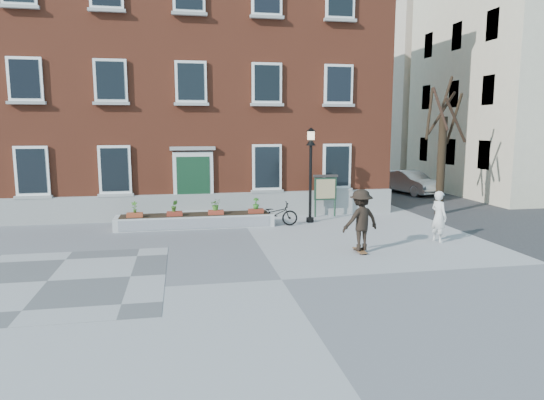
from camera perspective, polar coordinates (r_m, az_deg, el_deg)
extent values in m
plane|color=gray|center=(12.85, 1.13, -9.36)|extent=(100.00, 100.00, 0.00)
cube|color=#515153|center=(13.99, -24.93, -8.65)|extent=(6.00, 6.00, 0.01)
imported|color=black|center=(19.46, 0.33, -1.66)|extent=(1.88, 0.76, 0.97)
imported|color=#BBBDC0|center=(29.92, 15.93, 2.03)|extent=(2.38, 4.37, 1.37)
imported|color=silver|center=(17.67, 19.03, -1.86)|extent=(0.57, 0.73, 1.79)
cube|color=brown|center=(26.04, -9.78, 13.01)|extent=(18.00, 10.00, 12.00)
cube|color=gray|center=(21.12, -9.16, -0.77)|extent=(18.00, 0.24, 1.10)
cube|color=#ADADA8|center=(21.07, -9.12, -2.04)|extent=(2.60, 0.80, 0.20)
cube|color=#ADADA7|center=(21.18, -9.14, -1.43)|extent=(2.20, 0.50, 0.20)
cube|color=silver|center=(21.01, -9.23, 2.20)|extent=(1.70, 0.12, 2.50)
cube|color=#13361F|center=(20.97, -9.22, 1.92)|extent=(1.40, 0.06, 2.30)
cube|color=gray|center=(20.86, -9.32, 6.02)|extent=(1.90, 0.25, 0.15)
cube|color=white|center=(21.74, -26.40, 3.08)|extent=(1.30, 0.10, 2.00)
cube|color=black|center=(21.70, -26.44, 3.07)|extent=(1.08, 0.04, 1.78)
cube|color=#9D9D98|center=(21.80, -26.26, 0.30)|extent=(1.44, 0.20, 0.12)
cube|color=white|center=(21.75, -27.05, 12.56)|extent=(1.30, 0.10, 1.70)
cube|color=black|center=(21.70, -27.09, 12.57)|extent=(1.08, 0.04, 1.48)
cube|color=#979792|center=(21.63, -26.93, 10.17)|extent=(1.44, 0.20, 0.12)
cube|color=#ABACA6|center=(22.08, -27.61, 19.52)|extent=(1.44, 0.20, 0.12)
cube|color=white|center=(21.10, -18.00, 3.42)|extent=(1.30, 0.10, 2.00)
cube|color=black|center=(21.05, -18.02, 3.41)|extent=(1.08, 0.04, 1.78)
cube|color=#A9A8A3|center=(21.16, -17.89, 0.55)|extent=(1.44, 0.20, 0.12)
cube|color=silver|center=(21.11, -18.47, 13.20)|extent=(1.30, 0.10, 1.70)
cube|color=black|center=(21.06, -18.49, 13.21)|extent=(1.08, 0.04, 1.48)
cube|color=#999994|center=(20.99, -18.37, 10.74)|extent=(1.44, 0.20, 0.12)
cube|color=#A1A29D|center=(21.45, -18.86, 20.38)|extent=(1.44, 0.20, 0.12)
cube|color=white|center=(20.94, -9.52, 13.55)|extent=(1.30, 0.10, 1.70)
cube|color=black|center=(20.89, -9.51, 13.57)|extent=(1.08, 0.04, 1.48)
cube|color=#A5A5A0|center=(20.82, -9.45, 11.07)|extent=(1.44, 0.20, 0.12)
cube|color=#969691|center=(21.28, -9.70, 20.80)|extent=(1.44, 0.20, 0.12)
cube|color=white|center=(21.26, -0.60, 3.88)|extent=(1.30, 0.10, 2.00)
cube|color=black|center=(21.21, -0.57, 3.87)|extent=(1.08, 0.04, 1.78)
cube|color=gray|center=(21.31, -0.56, 1.03)|extent=(1.44, 0.20, 0.12)
cube|color=white|center=(21.26, -0.61, 13.59)|extent=(1.30, 0.10, 1.70)
cube|color=black|center=(21.21, -0.59, 13.61)|extent=(1.08, 0.04, 1.48)
cube|color=#A3A39E|center=(21.14, -0.58, 11.15)|extent=(1.44, 0.20, 0.12)
cube|color=#9B9B96|center=(21.60, -0.59, 20.74)|extent=(1.44, 0.20, 0.12)
cube|color=white|center=(22.04, 7.64, 3.98)|extent=(1.30, 0.10, 2.00)
cube|color=black|center=(22.00, 7.68, 3.97)|extent=(1.08, 0.04, 1.78)
cube|color=gray|center=(22.10, 7.63, 1.22)|extent=(1.44, 0.20, 0.12)
cube|color=white|center=(22.05, 7.83, 13.34)|extent=(1.30, 0.10, 1.70)
cube|color=black|center=(22.00, 7.88, 13.35)|extent=(1.08, 0.04, 1.48)
cube|color=#989893|center=(21.93, 7.83, 10.98)|extent=(1.44, 0.20, 0.12)
cube|color=#9E9E99|center=(22.37, 8.04, 20.23)|extent=(1.44, 0.20, 0.12)
cube|color=silver|center=(19.52, -9.00, -2.44)|extent=(6.20, 1.10, 0.50)
cube|color=silver|center=(18.97, -8.94, -2.76)|extent=(5.80, 0.02, 0.40)
cube|color=black|center=(19.48, -9.01, -1.72)|extent=(5.80, 0.90, 0.06)
cube|color=#973D21|center=(19.29, -15.84, -1.74)|extent=(0.60, 0.25, 0.20)
imported|color=#397021|center=(19.23, -15.88, -0.79)|extent=(0.24, 0.24, 0.45)
cube|color=maroon|center=(19.21, -11.38, -1.62)|extent=(0.60, 0.25, 0.20)
imported|color=#36671E|center=(19.15, -11.41, -0.67)|extent=(0.25, 0.25, 0.45)
cube|color=maroon|center=(19.25, -6.62, -1.49)|extent=(0.60, 0.25, 0.20)
imported|color=#386F21|center=(19.20, -6.63, -0.53)|extent=(0.40, 0.40, 0.45)
cube|color=maroon|center=(19.42, -1.90, -1.34)|extent=(0.60, 0.25, 0.20)
imported|color=#2B691F|center=(19.37, -1.91, -0.39)|extent=(0.25, 0.25, 0.45)
cylinder|color=black|center=(23.11, 19.28, 3.78)|extent=(0.36, 0.36, 4.40)
cylinder|color=#322316|center=(23.30, 20.63, 8.89)|extent=(0.12, 1.12, 2.23)
cylinder|color=black|center=(23.58, 19.29, 9.60)|extent=(1.18, 0.49, 1.97)
cylinder|color=black|center=(23.12, 18.05, 9.67)|extent=(0.88, 1.14, 2.35)
cylinder|color=#301D15|center=(22.71, 19.20, 10.10)|extent=(0.60, 0.77, 1.90)
cylinder|color=#301F15|center=(22.60, 20.79, 8.79)|extent=(1.39, 0.55, 1.95)
cylinder|color=#2F2015|center=(23.27, 19.85, 11.61)|extent=(0.43, 0.48, 1.58)
cube|color=#353538|center=(33.52, 15.06, 1.57)|extent=(8.00, 36.00, 0.01)
cube|color=beige|center=(33.22, 28.28, 12.89)|extent=(10.00, 11.00, 14.00)
cube|color=beige|center=(43.22, 18.05, 11.61)|extent=(10.00, 11.00, 13.00)
cube|color=#3A3532|center=(44.13, 18.49, 20.38)|extent=(10.40, 11.40, 0.50)
cube|color=black|center=(27.60, 23.72, 4.88)|extent=(0.08, 1.00, 1.50)
cube|color=black|center=(30.29, 20.31, 5.35)|extent=(0.08, 1.00, 1.50)
cube|color=black|center=(33.08, 17.46, 5.72)|extent=(0.08, 1.00, 1.50)
cube|color=black|center=(27.62, 24.14, 11.72)|extent=(0.08, 1.00, 1.50)
cube|color=black|center=(30.31, 20.64, 11.58)|extent=(0.08, 1.00, 1.50)
cube|color=black|center=(33.09, 17.72, 11.43)|extent=(0.08, 1.00, 1.50)
cube|color=black|center=(28.01, 24.57, 18.25)|extent=(0.08, 1.00, 1.50)
cube|color=black|center=(30.67, 20.98, 17.55)|extent=(0.08, 1.00, 1.50)
cube|color=black|center=(33.42, 17.99, 16.91)|extent=(0.08, 1.00, 1.50)
cylinder|color=black|center=(20.35, 4.49, -2.34)|extent=(0.32, 0.32, 0.20)
cylinder|color=black|center=(20.11, 4.54, 1.86)|extent=(0.12, 0.12, 3.20)
cone|color=black|center=(19.98, 4.60, 6.85)|extent=(0.40, 0.40, 0.30)
cube|color=beige|center=(19.98, 4.61, 7.57)|extent=(0.24, 0.24, 0.34)
cone|color=black|center=(19.97, 4.62, 8.28)|extent=(0.40, 0.40, 0.16)
cylinder|color=#1A3422|center=(21.38, 5.12, 0.37)|extent=(0.08, 0.08, 1.80)
cylinder|color=#1A3423|center=(21.64, 7.42, 0.43)|extent=(0.08, 0.08, 1.80)
cube|color=#183122|center=(21.46, 6.29, 1.32)|extent=(1.00, 0.10, 1.00)
cube|color=#CAC483|center=(21.40, 6.34, 1.30)|extent=(0.85, 0.02, 0.85)
cube|color=#352F2E|center=(21.39, 6.32, 2.84)|extent=(1.10, 0.16, 0.10)
cube|color=brown|center=(15.76, 10.30, -5.86)|extent=(0.22, 0.78, 0.03)
cylinder|color=black|center=(15.49, 10.35, -6.26)|extent=(0.03, 0.05, 0.05)
cylinder|color=black|center=(15.55, 10.97, -6.21)|extent=(0.03, 0.05, 0.05)
cylinder|color=black|center=(15.99, 9.63, -5.76)|extent=(0.03, 0.05, 0.05)
cylinder|color=black|center=(16.06, 10.24, -5.72)|extent=(0.03, 0.05, 0.05)
imported|color=black|center=(15.55, 10.40, -2.33)|extent=(1.40, 1.01, 1.95)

